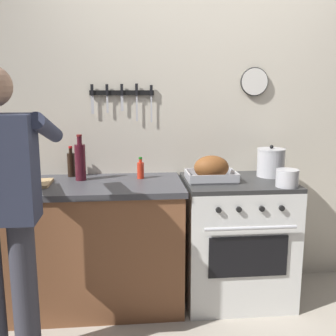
% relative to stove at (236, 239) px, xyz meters
% --- Properties ---
extents(wall_back, '(6.00, 0.13, 2.60)m').
position_rel_stove_xyz_m(wall_back, '(-0.22, 0.36, 0.85)').
color(wall_back, beige).
rests_on(wall_back, ground).
extents(counter_block, '(2.03, 0.65, 0.90)m').
position_rel_stove_xyz_m(counter_block, '(-1.43, 0.00, 0.01)').
color(counter_block, brown).
rests_on(counter_block, ground).
extents(stove, '(0.76, 0.67, 0.90)m').
position_rel_stove_xyz_m(stove, '(0.00, 0.00, 0.00)').
color(stove, white).
rests_on(stove, ground).
extents(person_cook, '(0.51, 0.63, 1.66)m').
position_rel_stove_xyz_m(person_cook, '(-1.44, -0.64, 0.50)').
color(person_cook, '#383842').
rests_on(person_cook, ground).
extents(roasting_pan, '(0.35, 0.26, 0.18)m').
position_rel_stove_xyz_m(roasting_pan, '(-0.20, -0.00, 0.53)').
color(roasting_pan, '#B7B7BC').
rests_on(roasting_pan, stove).
extents(stock_pot, '(0.21, 0.21, 0.24)m').
position_rel_stove_xyz_m(stock_pot, '(0.27, 0.10, 0.55)').
color(stock_pot, '#B7B7BC').
rests_on(stock_pot, stove).
extents(saucepan, '(0.15, 0.15, 0.12)m').
position_rel_stove_xyz_m(saucepan, '(0.27, -0.22, 0.51)').
color(saucepan, '#B7B7BC').
rests_on(saucepan, stove).
extents(cutting_board, '(0.36, 0.24, 0.02)m').
position_rel_stove_xyz_m(cutting_board, '(-1.49, -0.01, 0.46)').
color(cutting_board, tan).
rests_on(cutting_board, counter_block).
extents(bottle_hot_sauce, '(0.05, 0.05, 0.16)m').
position_rel_stove_xyz_m(bottle_hot_sauce, '(-0.69, 0.12, 0.51)').
color(bottle_hot_sauce, red).
rests_on(bottle_hot_sauce, counter_block).
extents(bottle_soy_sauce, '(0.06, 0.06, 0.23)m').
position_rel_stove_xyz_m(bottle_soy_sauce, '(-1.20, 0.24, 0.54)').
color(bottle_soy_sauce, black).
rests_on(bottle_soy_sauce, counter_block).
extents(bottle_wine_red, '(0.08, 0.08, 0.33)m').
position_rel_stove_xyz_m(bottle_wine_red, '(-1.12, 0.11, 0.59)').
color(bottle_wine_red, '#47141E').
rests_on(bottle_wine_red, counter_block).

